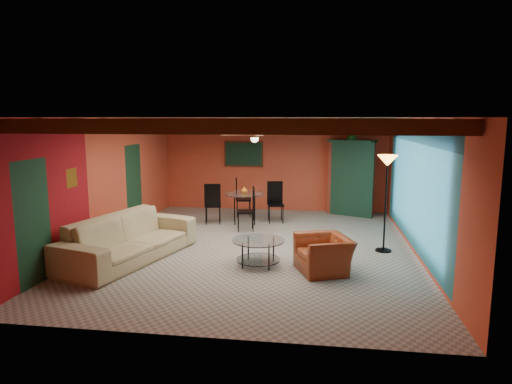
# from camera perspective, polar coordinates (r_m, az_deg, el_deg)

# --- Properties ---
(room) EXTENTS (6.52, 8.01, 2.71)m
(room) POSITION_cam_1_polar(r_m,az_deg,el_deg) (9.30, -0.08, 7.30)
(room) COLOR gray
(room) RESTS_ON ground
(sofa) EXTENTS (1.92, 3.15, 0.86)m
(sofa) POSITION_cam_1_polar(r_m,az_deg,el_deg) (8.98, -15.71, -5.61)
(sofa) COLOR tan
(sofa) RESTS_ON ground
(armchair) EXTENTS (1.14, 1.21, 0.63)m
(armchair) POSITION_cam_1_polar(r_m,az_deg,el_deg) (8.13, 8.55, -7.76)
(armchair) COLOR maroon
(armchair) RESTS_ON ground
(coffee_table) EXTENTS (1.03, 1.03, 0.49)m
(coffee_table) POSITION_cam_1_polar(r_m,az_deg,el_deg) (8.38, 0.29, -7.63)
(coffee_table) COLOR white
(coffee_table) RESTS_ON ground
(dining_table) EXTENTS (2.42, 2.42, 1.07)m
(dining_table) POSITION_cam_1_polar(r_m,az_deg,el_deg) (11.66, -1.48, -1.33)
(dining_table) COLOR silver
(dining_table) RESTS_ON ground
(armoire) EXTENTS (1.29, 0.99, 2.03)m
(armoire) POSITION_cam_1_polar(r_m,az_deg,el_deg) (12.92, 11.92, 1.69)
(armoire) COLOR maroon
(armoire) RESTS_ON ground
(floor_lamp) EXTENTS (0.53, 0.53, 1.98)m
(floor_lamp) POSITION_cam_1_polar(r_m,az_deg,el_deg) (9.44, 16.06, -1.43)
(floor_lamp) COLOR black
(floor_lamp) RESTS_ON ground
(ceiling_fan) EXTENTS (1.50, 1.50, 0.44)m
(ceiling_fan) POSITION_cam_1_polar(r_m,az_deg,el_deg) (9.19, -0.18, 7.27)
(ceiling_fan) COLOR #472614
(ceiling_fan) RESTS_ON ceiling
(painting) EXTENTS (1.05, 0.03, 0.65)m
(painting) POSITION_cam_1_polar(r_m,az_deg,el_deg) (13.27, -1.58, 4.83)
(painting) COLOR black
(painting) RESTS_ON wall_back
(potted_plant) EXTENTS (0.51, 0.46, 0.48)m
(potted_plant) POSITION_cam_1_polar(r_m,az_deg,el_deg) (12.82, 12.11, 7.27)
(potted_plant) COLOR #26661E
(potted_plant) RESTS_ON armoire
(vase) EXTENTS (0.21, 0.21, 0.18)m
(vase) POSITION_cam_1_polar(r_m,az_deg,el_deg) (11.56, -1.49, 1.71)
(vase) COLOR orange
(vase) RESTS_ON dining_table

